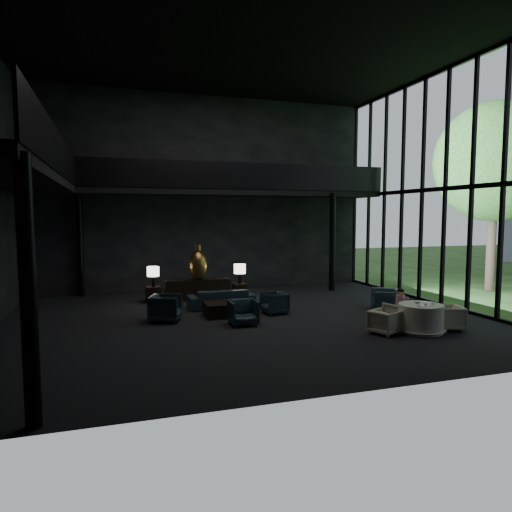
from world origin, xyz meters
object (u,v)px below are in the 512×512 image
object	(u,v)px
lounge_armchair_south	(243,311)
dining_chair_east	(449,317)
bronze_urn	(198,265)
table_lamp_left	(153,272)
lounge_armchair_west	(166,305)
dining_table	(421,320)
window_armchair	(386,297)
console	(198,289)
table_lamp_right	(240,270)
dining_chair_west	(385,322)
coffee_table	(221,309)
side_table_left	(153,294)
lounge_armchair_east	(274,302)
side_table_right	(239,290)
sofa	(221,294)
dining_chair_north	(399,313)
child	(400,298)

from	to	relation	value
lounge_armchair_south	dining_chair_east	bearing A→B (deg)	-22.30
bronze_urn	table_lamp_left	world-z (taller)	bronze_urn
lounge_armchair_west	dining_table	size ratio (longest dim) A/B	0.74
dining_chair_east	window_armchair	bearing A→B (deg)	-158.73
console	table_lamp_right	world-z (taller)	table_lamp_right
bronze_urn	lounge_armchair_west	world-z (taller)	bronze_urn
dining_chair_west	coffee_table	bearing A→B (deg)	22.71
side_table_left	lounge_armchair_east	bearing A→B (deg)	-41.54
table_lamp_right	coffee_table	world-z (taller)	table_lamp_right
side_table_left	dining_chair_west	size ratio (longest dim) A/B	0.91
side_table_left	side_table_right	world-z (taller)	side_table_left
console	lounge_armchair_south	distance (m)	4.26
table_lamp_left	dining_table	xyz separation A→B (m)	(6.42, -6.36, -0.76)
lounge_armchair_west	dining_chair_west	bearing A→B (deg)	-101.71
console	sofa	size ratio (longest dim) A/B	1.02
coffee_table	dining_chair_north	world-z (taller)	dining_chair_north
bronze_urn	side_table_right	size ratio (longest dim) A/B	2.41
table_lamp_left	side_table_left	bearing A→B (deg)	90.00
lounge_armchair_east	window_armchair	size ratio (longest dim) A/B	0.75
bronze_urn	lounge_armchair_east	world-z (taller)	bronze_urn
coffee_table	child	distance (m)	5.34
table_lamp_right	dining_chair_east	bearing A→B (deg)	-57.11
side_table_right	dining_chair_east	bearing A→B (deg)	-57.32
coffee_table	side_table_left	bearing A→B (deg)	121.02
coffee_table	side_table_right	bearing A→B (deg)	64.37
table_lamp_left	window_armchair	world-z (taller)	table_lamp_left
dining_chair_west	table_lamp_right	bearing A→B (deg)	-5.26
dining_chair_east	dining_chair_west	xyz separation A→B (m)	(-1.92, 0.13, -0.03)
window_armchair	dining_chair_east	distance (m)	2.80
coffee_table	dining_chair_east	size ratio (longest dim) A/B	1.41
lounge_armchair_east	dining_table	size ratio (longest dim) A/B	0.54
console	child	size ratio (longest dim) A/B	4.16
side_table_left	table_lamp_right	distance (m)	3.29
bronze_urn	dining_chair_west	distance (m)	7.33
dining_chair_east	dining_chair_west	size ratio (longest dim) A/B	1.08
table_lamp_left	lounge_armchair_east	bearing A→B (deg)	-40.96
side_table_right	console	bearing A→B (deg)	-179.97
side_table_right	child	distance (m)	6.37
side_table_left	child	size ratio (longest dim) A/B	1.00
dining_chair_east	bronze_urn	bearing A→B (deg)	-119.04
console	table_lamp_right	bearing A→B (deg)	-1.88
lounge_armchair_west	dining_chair_north	bearing A→B (deg)	-91.88
console	window_armchair	distance (m)	6.68
window_armchair	child	distance (m)	1.97
bronze_urn	dining_chair_east	world-z (taller)	bronze_urn
coffee_table	dining_chair_east	bearing A→B (deg)	-32.00
side_table_right	dining_table	world-z (taller)	dining_table
bronze_urn	table_lamp_right	xyz separation A→B (m)	(1.60, 0.06, -0.24)
dining_table	dining_chair_east	bearing A→B (deg)	0.26
console	lounge_armchair_south	world-z (taller)	lounge_armchair_south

